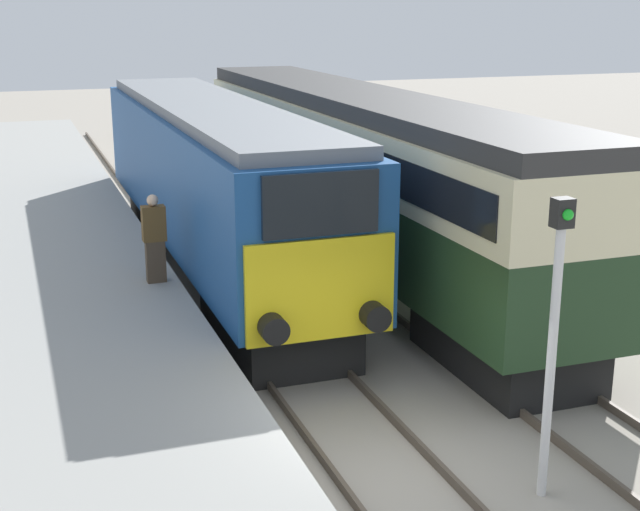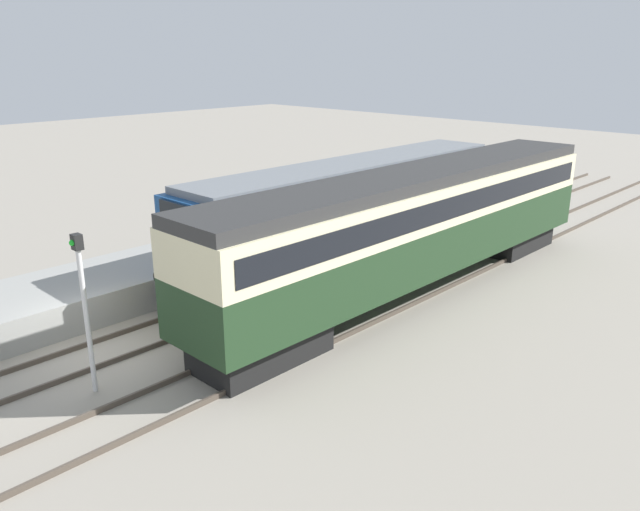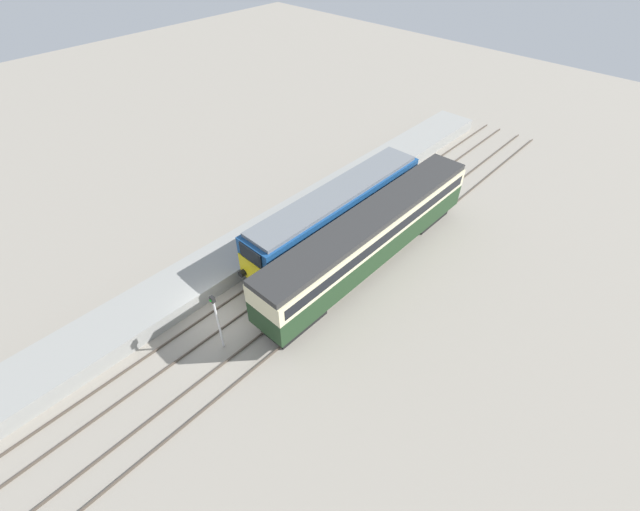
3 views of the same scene
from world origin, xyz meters
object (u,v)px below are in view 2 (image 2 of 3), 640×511
object	(u,v)px
locomotive	(353,208)
person_on_platform	(242,227)
signal_post	(84,301)
passenger_carriage	(418,220)

from	to	relation	value
locomotive	person_on_platform	xyz separation A→B (m)	(-1.98, -3.73, -0.37)
locomotive	signal_post	xyz separation A→B (m)	(1.70, -11.42, 0.10)
passenger_carriage	person_on_platform	distance (m)	6.23
signal_post	locomotive	bearing A→B (deg)	98.47
locomotive	person_on_platform	world-z (taller)	locomotive
person_on_platform	signal_post	world-z (taller)	signal_post
locomotive	signal_post	size ratio (longest dim) A/B	3.94
locomotive	signal_post	bearing A→B (deg)	-81.53
person_on_platform	signal_post	bearing A→B (deg)	-64.41
passenger_carriage	signal_post	world-z (taller)	passenger_carriage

